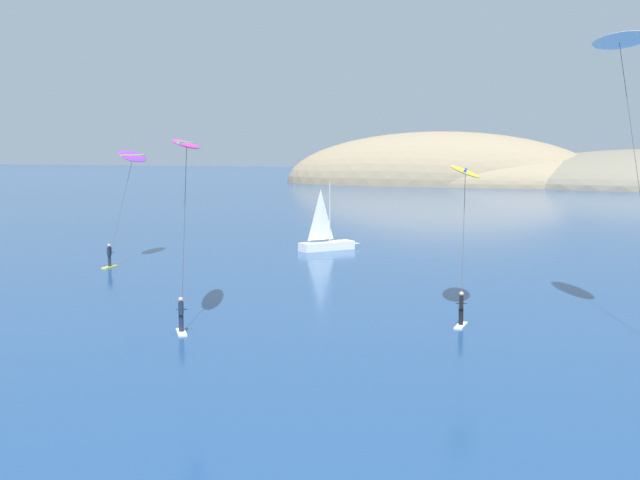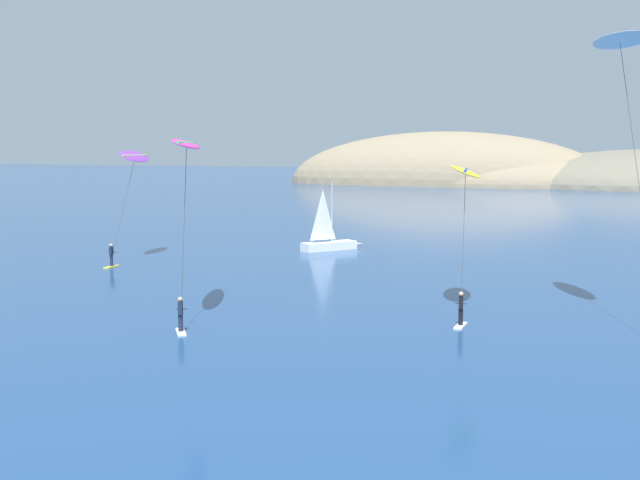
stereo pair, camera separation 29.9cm
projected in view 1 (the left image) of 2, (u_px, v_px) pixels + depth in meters
headland_island at (540, 185)px, 177.71m from camera, size 120.37×51.22×23.95m
sailboat_near at (330, 242)px, 67.47m from camera, size 4.50×5.22×5.70m
kitesurfer_white at (622, 58)px, 38.72m from camera, size 4.35×9.22×14.13m
kitesurfer_purple at (131, 165)px, 61.00m from camera, size 2.03×7.58×8.44m
kitesurfer_magenta at (186, 157)px, 39.51m from camera, size 3.45×6.88×9.13m
kitesurfer_yellow at (465, 182)px, 41.85m from camera, size 2.27×7.26×7.77m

